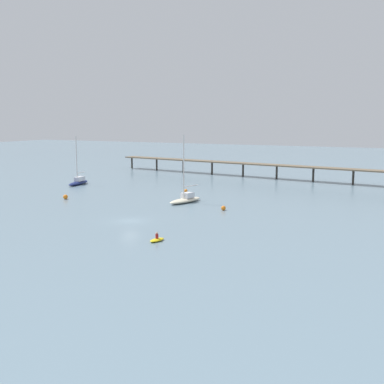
% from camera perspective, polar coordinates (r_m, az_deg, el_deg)
% --- Properties ---
extents(ground_plane, '(400.00, 400.00, 0.00)m').
position_cam_1_polar(ground_plane, '(72.33, -7.15, -3.32)').
color(ground_plane, slate).
extents(pier, '(84.37, 15.23, 6.64)m').
position_cam_1_polar(pier, '(118.01, 14.62, 3.00)').
color(pier, brown).
rests_on(pier, ground_plane).
extents(sailboat_navy, '(3.06, 7.87, 10.77)m').
position_cam_1_polar(sailboat_navy, '(113.39, -12.84, 1.21)').
color(sailboat_navy, navy).
rests_on(sailboat_navy, ground_plane).
extents(sailboat_cream, '(3.97, 8.07, 11.83)m').
position_cam_1_polar(sailboat_cream, '(87.36, -0.74, -0.74)').
color(sailboat_cream, beige).
rests_on(sailboat_cream, ground_plane).
extents(dinghy_yellow, '(1.40, 2.42, 1.14)m').
position_cam_1_polar(dinghy_yellow, '(60.34, -4.03, -5.43)').
color(dinghy_yellow, yellow).
rests_on(dinghy_yellow, ground_plane).
extents(mooring_buoy_far, '(0.75, 0.75, 0.75)m').
position_cam_1_polar(mooring_buoy_far, '(98.50, -0.72, 0.12)').
color(mooring_buoy_far, orange).
rests_on(mooring_buoy_far, ground_plane).
extents(mooring_buoy_inner, '(0.76, 0.76, 0.76)m').
position_cam_1_polar(mooring_buoy_inner, '(80.07, 3.61, -1.84)').
color(mooring_buoy_inner, orange).
rests_on(mooring_buoy_inner, ground_plane).
extents(mooring_buoy_near, '(0.85, 0.85, 0.85)m').
position_cam_1_polar(mooring_buoy_near, '(93.72, -14.26, -0.54)').
color(mooring_buoy_near, orange).
rests_on(mooring_buoy_near, ground_plane).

